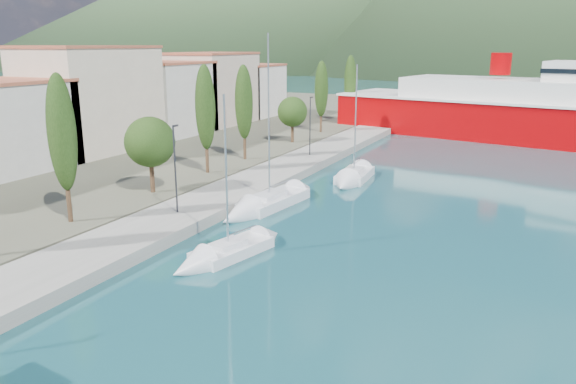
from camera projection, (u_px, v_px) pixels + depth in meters
The scene contains 10 objects.
ground at pixel (489, 99), 127.12m from camera, with size 1400.00×1400.00×0.00m, color #1A4F56.
quay at pixel (254, 183), 48.76m from camera, with size 5.00×88.00×0.80m, color gray.
land_strip at pixel (37, 137), 73.34m from camera, with size 70.00×148.00×0.70m, color #565644.
town_buildings at pixel (128, 101), 66.54m from camera, with size 9.20×69.20×11.30m.
tree_row at pixel (231, 112), 54.14m from camera, with size 3.94×64.16×10.07m.
lamp_posts at pixel (182, 164), 38.86m from camera, with size 0.15×44.74×6.06m.
sailboat_near at pixel (211, 259), 31.89m from camera, with size 3.67×7.47×10.31m.
sailboat_mid at pixel (255, 209), 41.52m from camera, with size 3.69×9.89×13.89m.
sailboat_far at pixel (349, 180), 50.20m from camera, with size 3.06×7.91×11.38m.
ferry at pixel (564, 115), 70.19m from camera, with size 59.93×23.15×11.65m.
Camera 1 is at (14.07, -15.44, 12.11)m, focal length 35.00 mm.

